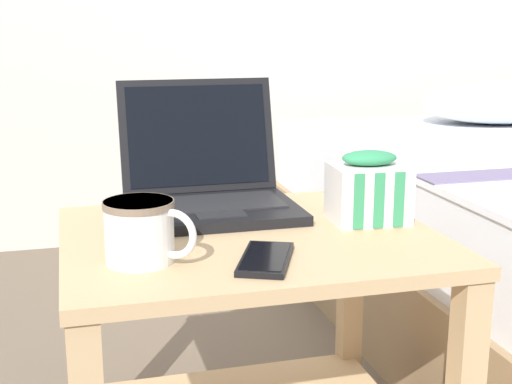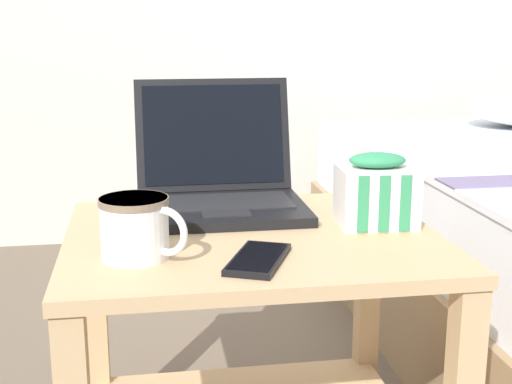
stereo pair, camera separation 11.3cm
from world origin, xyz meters
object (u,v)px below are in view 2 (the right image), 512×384
(laptop, at_px, (219,184))
(cell_phone, at_px, (258,259))
(mug_front_left, at_px, (136,225))
(snack_bag, at_px, (376,193))

(laptop, xyz_separation_m, cell_phone, (0.02, -0.32, -0.04))
(laptop, distance_m, mug_front_left, 0.31)
(mug_front_left, distance_m, cell_phone, 0.19)
(cell_phone, bearing_deg, mug_front_left, 164.87)
(laptop, relative_size, cell_phone, 1.90)
(mug_front_left, bearing_deg, cell_phone, -15.13)
(mug_front_left, relative_size, cell_phone, 0.81)
(laptop, height_order, cell_phone, laptop)
(snack_bag, bearing_deg, laptop, 149.15)
(mug_front_left, distance_m, snack_bag, 0.43)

